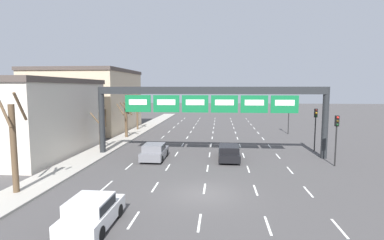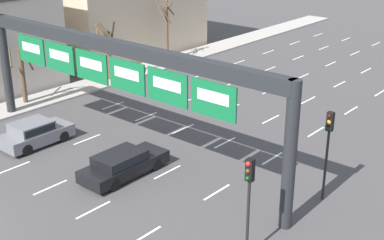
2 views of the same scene
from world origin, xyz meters
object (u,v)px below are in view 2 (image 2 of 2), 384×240
at_px(traffic_light_far_end, 249,188).
at_px(sign_gantry, 113,65).
at_px(car_grey, 35,132).
at_px(traffic_light_near_gantry, 328,138).
at_px(car_black, 123,163).
at_px(tree_bare_second, 22,71).
at_px(tree_bare_third, 108,48).
at_px(tree_bare_furthest, 167,27).

bearing_deg(traffic_light_far_end, sign_gantry, 165.09).
xyz_separation_m(car_grey, traffic_light_near_gantry, (15.83, 5.16, 2.39)).
bearing_deg(sign_gantry, car_black, -35.07).
bearing_deg(traffic_light_near_gantry, car_grey, -161.93).
bearing_deg(traffic_light_far_end, car_black, 170.02).
height_order(sign_gantry, tree_bare_second, sign_gantry).
bearing_deg(tree_bare_third, car_grey, -60.96).
xyz_separation_m(traffic_light_near_gantry, tree_bare_furthest, (-22.58, 13.40, -0.05)).
distance_m(tree_bare_second, tree_bare_furthest, 14.93).
height_order(car_black, traffic_light_far_end, traffic_light_far_end).
bearing_deg(sign_gantry, traffic_light_far_end, -14.91).
bearing_deg(sign_gantry, tree_bare_third, 140.51).
height_order(car_black, tree_bare_third, tree_bare_third).
distance_m(car_black, traffic_light_near_gantry, 10.36).
bearing_deg(tree_bare_third, traffic_light_near_gantry, -15.25).
bearing_deg(tree_bare_furthest, car_black, -52.83).
xyz_separation_m(car_grey, traffic_light_far_end, (15.66, -0.90, 2.29)).
bearing_deg(tree_bare_second, car_black, -12.63).
distance_m(car_grey, traffic_light_far_end, 15.85).
xyz_separation_m(car_black, traffic_light_far_end, (8.84, -1.56, 2.35)).
xyz_separation_m(car_black, traffic_light_near_gantry, (9.00, 4.50, 2.46)).
xyz_separation_m(tree_bare_second, tree_bare_furthest, (-0.21, 14.91, 0.72)).
height_order(car_black, tree_bare_furthest, tree_bare_furthest).
bearing_deg(tree_bare_furthest, tree_bare_third, -85.75).
xyz_separation_m(traffic_light_far_end, tree_bare_third, (-21.86, 12.06, -0.39)).
xyz_separation_m(car_black, tree_bare_second, (-13.36, 2.99, 1.70)).
xyz_separation_m(traffic_light_far_end, tree_bare_second, (-22.20, 4.55, -0.66)).
height_order(traffic_light_near_gantry, tree_bare_third, tree_bare_third).
xyz_separation_m(sign_gantry, tree_bare_furthest, (-11.74, 16.62, -2.18)).
distance_m(sign_gantry, tree_bare_furthest, 20.46).
height_order(car_grey, tree_bare_second, tree_bare_second).
relative_size(car_grey, traffic_light_far_end, 0.98).
xyz_separation_m(sign_gantry, car_grey, (-4.99, -1.95, -4.53)).
bearing_deg(traffic_light_near_gantry, traffic_light_far_end, -91.56).
distance_m(traffic_light_near_gantry, traffic_light_far_end, 6.06).
xyz_separation_m(car_black, tree_bare_furthest, (-13.57, 17.90, 2.41)).
bearing_deg(traffic_light_far_end, traffic_light_near_gantry, 88.44).
bearing_deg(car_grey, traffic_light_near_gantry, 18.07).
bearing_deg(tree_bare_second, tree_bare_third, 87.44).
bearing_deg(traffic_light_far_end, tree_bare_second, 168.42).
distance_m(tree_bare_third, tree_bare_furthest, 7.43).
relative_size(car_grey, car_black, 0.86).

